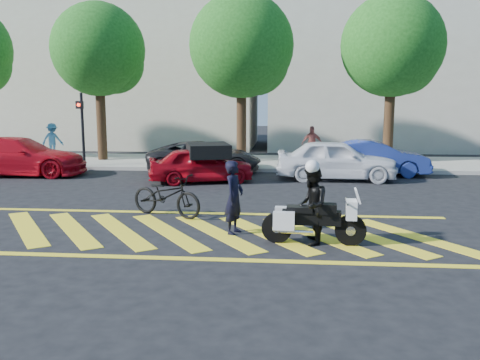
# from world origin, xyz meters

# --- Properties ---
(ground) EXTENTS (90.00, 90.00, 0.00)m
(ground) POSITION_xyz_m (0.00, 0.00, 0.00)
(ground) COLOR black
(ground) RESTS_ON ground
(sidewalk) EXTENTS (60.00, 5.00, 0.15)m
(sidewalk) POSITION_xyz_m (0.00, 12.00, 0.07)
(sidewalk) COLOR #9E998E
(sidewalk) RESTS_ON ground
(crosswalk) EXTENTS (12.33, 4.00, 0.01)m
(crosswalk) POSITION_xyz_m (-0.04, 0.00, 0.00)
(crosswalk) COLOR yellow
(crosswalk) RESTS_ON ground
(building_left) EXTENTS (16.00, 8.00, 10.00)m
(building_left) POSITION_xyz_m (-8.00, 21.00, 5.00)
(building_left) COLOR beige
(building_left) RESTS_ON ground
(building_right) EXTENTS (16.00, 8.00, 11.00)m
(building_right) POSITION_xyz_m (9.00, 21.00, 5.50)
(building_right) COLOR beige
(building_right) RESTS_ON ground
(tree_left) EXTENTS (4.20, 4.20, 7.26)m
(tree_left) POSITION_xyz_m (-6.37, 12.06, 4.99)
(tree_left) COLOR black
(tree_left) RESTS_ON ground
(tree_center) EXTENTS (4.60, 4.60, 7.56)m
(tree_center) POSITION_xyz_m (0.13, 12.06, 5.10)
(tree_center) COLOR black
(tree_center) RESTS_ON ground
(tree_right) EXTENTS (4.40, 4.40, 7.41)m
(tree_right) POSITION_xyz_m (6.63, 12.06, 5.05)
(tree_right) COLOR black
(tree_right) RESTS_ON ground
(signal_pole) EXTENTS (0.28, 0.43, 3.20)m
(signal_pole) POSITION_xyz_m (-6.50, 9.74, 1.92)
(signal_pole) COLOR black
(signal_pole) RESTS_ON ground
(officer_bike) EXTENTS (0.54, 0.68, 1.62)m
(officer_bike) POSITION_xyz_m (0.90, -0.01, 0.81)
(officer_bike) COLOR black
(officer_bike) RESTS_ON ground
(bicycle) EXTENTS (2.17, 1.51, 1.08)m
(bicycle) POSITION_xyz_m (-0.97, 1.49, 0.54)
(bicycle) COLOR black
(bicycle) RESTS_ON ground
(police_motorcycle) EXTENTS (2.13, 0.69, 0.94)m
(police_motorcycle) POSITION_xyz_m (2.57, -0.69, 0.51)
(police_motorcycle) COLOR black
(police_motorcycle) RESTS_ON ground
(officer_moto) EXTENTS (0.65, 0.81, 1.61)m
(officer_moto) POSITION_xyz_m (2.55, -0.69, 0.81)
(officer_moto) COLOR black
(officer_moto) RESTS_ON ground
(red_convertible) EXTENTS (3.97, 2.45, 1.26)m
(red_convertible) POSITION_xyz_m (-0.98, 6.80, 0.63)
(red_convertible) COLOR #9A0712
(red_convertible) RESTS_ON ground
(parked_left) EXTENTS (5.24, 2.40, 1.48)m
(parked_left) POSITION_xyz_m (-8.29, 7.80, 0.74)
(parked_left) COLOR red
(parked_left) RESTS_ON ground
(parked_mid_left) EXTENTS (4.77, 2.60, 1.27)m
(parked_mid_left) POSITION_xyz_m (-1.26, 9.20, 0.63)
(parked_mid_left) COLOR black
(parked_mid_left) RESTS_ON ground
(parked_mid_right) EXTENTS (4.42, 1.92, 1.49)m
(parked_mid_right) POSITION_xyz_m (3.87, 7.80, 0.74)
(parked_mid_right) COLOR white
(parked_mid_right) RESTS_ON ground
(parked_right) EXTENTS (4.14, 1.50, 1.36)m
(parked_right) POSITION_xyz_m (5.42, 9.03, 0.68)
(parked_right) COLOR navy
(parked_right) RESTS_ON ground
(pedestrian_left) EXTENTS (1.07, 0.65, 1.61)m
(pedestrian_left) POSITION_xyz_m (-9.50, 13.27, 0.96)
(pedestrian_left) COLOR teal
(pedestrian_left) RESTS_ON sidewalk
(pedestrian_right) EXTENTS (0.95, 0.44, 1.58)m
(pedestrian_right) POSITION_xyz_m (3.20, 12.30, 0.94)
(pedestrian_right) COLOR #9D4E47
(pedestrian_right) RESTS_ON sidewalk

